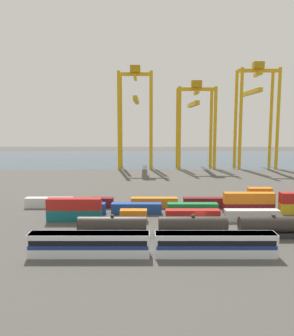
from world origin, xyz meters
The scene contains 23 objects.
ground_plane centered at (0.00, 40.00, 0.00)m, with size 420.00×420.00×0.00m, color #4C4944.
harbour_water centered at (0.00, 145.01, 0.00)m, with size 400.00×110.00×0.01m, color #384C60.
passenger_train centered at (-10.83, -18.52, 2.14)m, with size 40.73×3.14×3.90m.
freight_tank_row centered at (12.55, -8.99, 2.10)m, with size 74.96×2.97×4.43m.
shipping_container_0 centered at (-27.99, 2.30, 1.30)m, with size 12.10×2.44×2.60m, color #146066.
shipping_container_1 centered at (-27.99, 2.30, 3.90)m, with size 12.10×2.44×2.60m, color #AD211C.
shipping_container_2 centered at (-14.73, 2.30, 1.30)m, with size 6.04×2.44×2.60m, color orange.
shipping_container_3 centered at (-1.47, 2.30, 1.30)m, with size 12.10×2.44×2.60m, color #AD211C.
shipping_container_4 centered at (11.80, 2.30, 1.30)m, with size 12.10×2.44×2.60m, color silver.
shipping_container_5 centered at (-27.87, 8.70, 1.30)m, with size 12.10×2.44×2.60m, color #1C4299.
shipping_container_6 centered at (-14.26, 8.70, 1.30)m, with size 12.10×2.44×2.60m, color #1C4299.
shipping_container_7 centered at (-0.66, 8.70, 1.30)m, with size 12.10×2.44×2.60m, color #197538.
shipping_container_8 centered at (12.95, 8.70, 1.30)m, with size 12.10×2.44×2.60m, color maroon.
shipping_container_9 centered at (12.95, 8.70, 3.90)m, with size 12.10×2.44×2.60m, color orange.
shipping_container_13 centered at (-37.25, 15.10, 1.30)m, with size 12.10×2.44×2.60m, color silver.
shipping_container_14 centered at (-23.53, 15.10, 1.30)m, with size 6.04×2.44×2.60m, color maroon.
shipping_container_15 centered at (-9.82, 15.10, 1.30)m, with size 12.10×2.44×2.60m, color orange.
shipping_container_16 centered at (3.90, 15.10, 1.30)m, with size 12.10×2.44×2.60m, color maroon.
shipping_container_17 centered at (17.61, 15.10, 1.30)m, with size 6.04×2.44×2.60m, color gold.
shipping_container_18 centered at (17.61, 15.10, 3.90)m, with size 6.04×2.44×2.60m, color orange.
gantry_crane_west centered at (-17.27, 99.40, 29.26)m, with size 16.60×41.29×48.85m.
gantry_crane_central centered at (11.84, 98.49, 25.83)m, with size 18.31×33.78×41.85m.
gantry_crane_east centered at (40.95, 98.30, 30.51)m, with size 19.10×34.01×50.50m.
Camera 1 is at (-11.70, -74.29, 21.86)m, focal length 37.49 mm.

